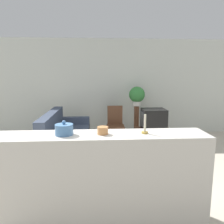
# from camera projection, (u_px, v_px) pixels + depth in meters

# --- Properties ---
(ground_plane) EXTENTS (14.00, 14.00, 0.00)m
(ground_plane) POSITION_uv_depth(u_px,v_px,m) (98.00, 197.00, 3.08)
(ground_plane) COLOR beige
(wall_back) EXTENTS (9.00, 0.06, 2.70)m
(wall_back) POSITION_uv_depth(u_px,v_px,m) (97.00, 87.00, 6.22)
(wall_back) COLOR silver
(wall_back) RESTS_ON ground_plane
(couch) EXTENTS (0.88, 1.93, 0.91)m
(couch) POSITION_uv_depth(u_px,v_px,m) (65.00, 140.00, 4.73)
(couch) COLOR #384256
(couch) RESTS_ON ground_plane
(tv_stand) EXTENTS (0.81, 0.52, 0.43)m
(tv_stand) POSITION_uv_depth(u_px,v_px,m) (153.00, 138.00, 5.25)
(tv_stand) COLOR brown
(tv_stand) RESTS_ON ground_plane
(television) EXTENTS (0.56, 0.50, 0.48)m
(television) POSITION_uv_depth(u_px,v_px,m) (153.00, 119.00, 5.17)
(television) COLOR black
(television) RESTS_ON tv_stand
(wooden_chair) EXTENTS (0.44, 0.44, 0.91)m
(wooden_chair) POSITION_uv_depth(u_px,v_px,m) (115.00, 122.00, 5.65)
(wooden_chair) COLOR brown
(wooden_chair) RESTS_ON ground_plane
(plant_stand) EXTENTS (0.13, 0.13, 0.88)m
(plant_stand) POSITION_uv_depth(u_px,v_px,m) (136.00, 122.00, 5.95)
(plant_stand) COLOR brown
(plant_stand) RESTS_ON ground_plane
(potted_plant) EXTENTS (0.42, 0.42, 0.52)m
(potted_plant) POSITION_uv_depth(u_px,v_px,m) (137.00, 95.00, 5.83)
(potted_plant) COLOR white
(potted_plant) RESTS_ON plant_stand
(foreground_counter) EXTENTS (2.42, 0.44, 1.08)m
(foreground_counter) POSITION_uv_depth(u_px,v_px,m) (97.00, 181.00, 2.43)
(foreground_counter) COLOR beige
(foreground_counter) RESTS_ON ground_plane
(decorative_bowl) EXTENTS (0.19, 0.19, 0.16)m
(decorative_bowl) POSITION_uv_depth(u_px,v_px,m) (64.00, 129.00, 2.31)
(decorative_bowl) COLOR #4C7AAD
(decorative_bowl) RESTS_ON foreground_counter
(candle_jar) EXTENTS (0.12, 0.12, 0.08)m
(candle_jar) POSITION_uv_depth(u_px,v_px,m) (103.00, 130.00, 2.34)
(candle_jar) COLOR #C6844C
(candle_jar) RESTS_ON foreground_counter
(candlestick) EXTENTS (0.07, 0.07, 0.21)m
(candlestick) POSITION_uv_depth(u_px,v_px,m) (145.00, 127.00, 2.36)
(candlestick) COLOR #B7933D
(candlestick) RESTS_ON foreground_counter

